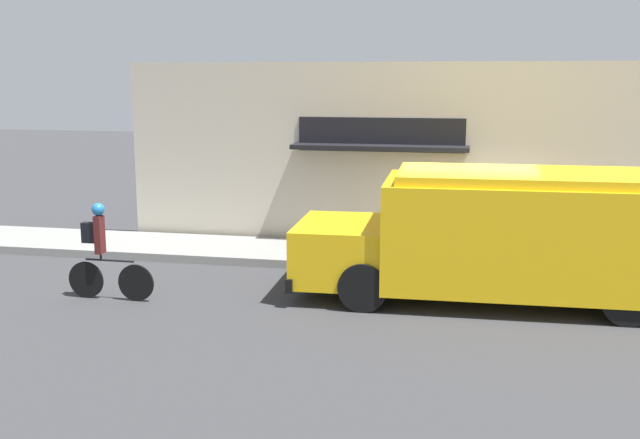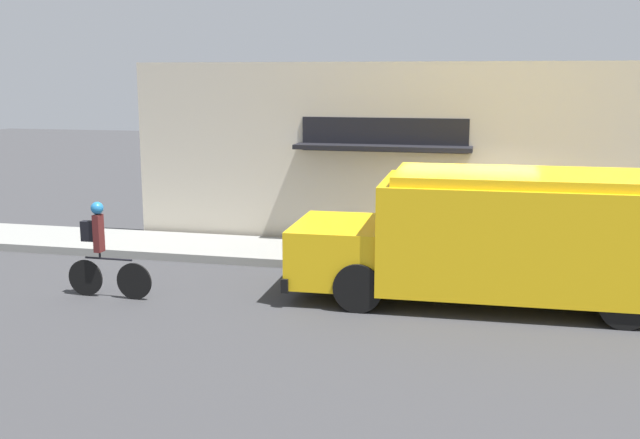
% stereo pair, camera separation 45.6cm
% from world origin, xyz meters
% --- Properties ---
extents(ground_plane, '(70.00, 70.00, 0.00)m').
position_xyz_m(ground_plane, '(0.00, 0.00, 0.00)').
color(ground_plane, '#38383A').
extents(sidewalk, '(28.00, 2.09, 0.18)m').
position_xyz_m(sidewalk, '(0.00, 1.04, 0.09)').
color(sidewalk, gray).
rests_on(sidewalk, ground_plane).
extents(storefront, '(15.79, 0.78, 4.21)m').
position_xyz_m(storefront, '(-0.06, 2.29, 2.11)').
color(storefront, beige).
rests_on(storefront, ground_plane).
extents(school_bus, '(6.88, 2.87, 2.30)m').
position_xyz_m(school_bus, '(0.76, -1.37, 1.20)').
color(school_bus, yellow).
rests_on(school_bus, ground_plane).
extents(cyclist, '(1.62, 0.22, 1.73)m').
position_xyz_m(cyclist, '(-6.26, -2.68, 0.85)').
color(cyclist, black).
rests_on(cyclist, ground_plane).
extents(trash_bin, '(0.57, 0.57, 0.91)m').
position_xyz_m(trash_bin, '(-0.19, 1.43, 0.63)').
color(trash_bin, slate).
rests_on(trash_bin, sidewalk).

